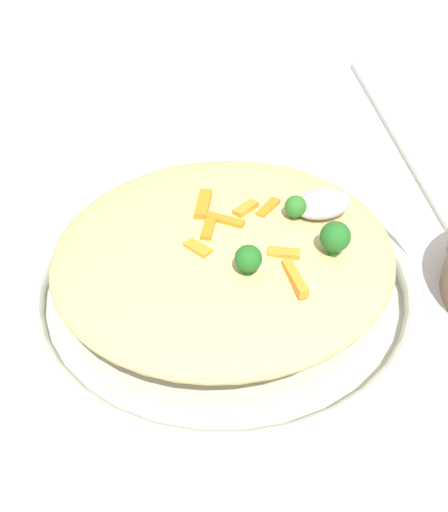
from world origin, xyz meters
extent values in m
plane|color=silver|center=(0.00, 0.00, 0.00)|extent=(2.40, 2.40, 0.00)
cylinder|color=silver|center=(0.00, 0.00, 0.01)|extent=(0.34, 0.34, 0.02)
torus|color=silver|center=(0.00, 0.00, 0.03)|extent=(0.37, 0.37, 0.02)
torus|color=black|center=(0.00, 0.00, 0.04)|extent=(0.37, 0.37, 0.00)
ellipsoid|color=#D1BA7A|center=(0.00, 0.00, 0.07)|extent=(0.31, 0.30, 0.06)
cube|color=orange|center=(0.05, 0.00, 0.10)|extent=(0.03, 0.02, 0.01)
cube|color=orange|center=(0.02, -0.06, 0.10)|extent=(0.03, 0.02, 0.01)
cube|color=orange|center=(-0.02, -0.01, 0.10)|extent=(0.02, 0.03, 0.01)
cube|color=orange|center=(0.03, 0.01, 0.10)|extent=(0.03, 0.02, 0.01)
cube|color=orange|center=(-0.04, -0.02, 0.10)|extent=(0.02, 0.03, 0.01)
cube|color=orange|center=(0.02, -0.09, 0.10)|extent=(0.02, 0.04, 0.01)
cube|color=orange|center=(-0.01, 0.03, 0.10)|extent=(0.03, 0.04, 0.01)
cube|color=orange|center=(0.00, 0.00, 0.10)|extent=(0.03, 0.03, 0.01)
cylinder|color=#205B1C|center=(-0.01, -0.07, 0.10)|extent=(0.01, 0.01, 0.01)
sphere|color=#236B23|center=(-0.01, -0.07, 0.11)|extent=(0.02, 0.02, 0.02)
cylinder|color=#296820|center=(0.06, -0.02, 0.10)|extent=(0.01, 0.01, 0.01)
sphere|color=#2D7A28|center=(0.06, -0.02, 0.11)|extent=(0.02, 0.02, 0.02)
cylinder|color=#205B1C|center=(0.06, -0.07, 0.10)|extent=(0.01, 0.01, 0.01)
sphere|color=#236B23|center=(0.06, -0.07, 0.11)|extent=(0.03, 0.03, 0.03)
ellipsoid|color=#B7B7BC|center=(0.09, -0.02, 0.10)|extent=(0.06, 0.04, 0.02)
cylinder|color=#B7B7BC|center=(0.17, -0.03, 0.15)|extent=(0.02, 0.16, 0.10)
camera|label=1|loc=(-0.19, -0.35, 0.39)|focal=39.35mm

